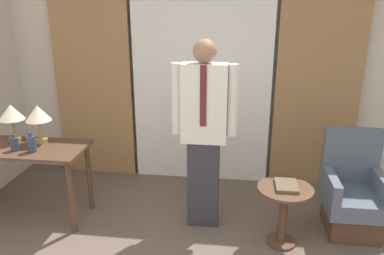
{
  "coord_description": "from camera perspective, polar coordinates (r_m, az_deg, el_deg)",
  "views": [
    {
      "loc": [
        0.43,
        -1.3,
        2.08
      ],
      "look_at": [
        0.04,
        1.78,
        1.04
      ],
      "focal_mm": 35.0,
      "sensor_mm": 36.0,
      "label": 1
    }
  ],
  "objects": [
    {
      "name": "wall_back",
      "position": [
        4.46,
        1.64,
        9.08
      ],
      "size": [
        10.0,
        0.06,
        2.7
      ],
      "color": "beige",
      "rests_on": "ground_plane"
    },
    {
      "name": "table_lamp_left",
      "position": [
        4.08,
        -25.83,
        1.88
      ],
      "size": [
        0.25,
        0.25,
        0.38
      ],
      "color": "#9E7F47",
      "rests_on": "desk"
    },
    {
      "name": "bottle_near_edge",
      "position": [
        3.77,
        -23.28,
        -2.29
      ],
      "size": [
        0.08,
        0.08,
        0.19
      ],
      "color": "#2D3851",
      "rests_on": "desk"
    },
    {
      "name": "curtain_sheer_center",
      "position": [
        4.34,
        1.46,
        8.02
      ],
      "size": [
        1.6,
        0.06,
        2.58
      ],
      "color": "white",
      "rests_on": "ground_plane"
    },
    {
      "name": "desk",
      "position": [
        4.02,
        -24.4,
        -4.16
      ],
      "size": [
        1.25,
        0.56,
        0.76
      ],
      "color": "#4C3323",
      "rests_on": "ground_plane"
    },
    {
      "name": "armchair",
      "position": [
        3.9,
        23.19,
        -9.62
      ],
      "size": [
        0.53,
        0.59,
        0.95
      ],
      "color": "#4C3323",
      "rests_on": "ground_plane"
    },
    {
      "name": "curtain_drape_right",
      "position": [
        4.41,
        18.72,
        7.21
      ],
      "size": [
        0.93,
        0.06,
        2.58
      ],
      "color": "#997047",
      "rests_on": "ground_plane"
    },
    {
      "name": "table_lamp_right",
      "position": [
        3.93,
        -22.4,
        1.78
      ],
      "size": [
        0.25,
        0.25,
        0.38
      ],
      "color": "#9E7F47",
      "rests_on": "desk"
    },
    {
      "name": "person",
      "position": [
        3.42,
        1.83,
        -0.18
      ],
      "size": [
        0.59,
        0.21,
        1.79
      ],
      "color": "#2D2D33",
      "rests_on": "ground_plane"
    },
    {
      "name": "bottle_by_lamp",
      "position": [
        3.88,
        -25.46,
        -2.25
      ],
      "size": [
        0.08,
        0.08,
        0.16
      ],
      "color": "#2D3851",
      "rests_on": "desk"
    },
    {
      "name": "side_table",
      "position": [
        3.46,
        13.81,
        -11.55
      ],
      "size": [
        0.48,
        0.48,
        0.56
      ],
      "color": "#4C3323",
      "rests_on": "ground_plane"
    },
    {
      "name": "curtain_drape_left",
      "position": [
        4.66,
        -14.89,
        8.12
      ],
      "size": [
        0.93,
        0.06,
        2.58
      ],
      "color": "#997047",
      "rests_on": "ground_plane"
    },
    {
      "name": "book",
      "position": [
        3.38,
        14.19,
        -8.57
      ],
      "size": [
        0.19,
        0.26,
        0.03
      ],
      "color": "brown",
      "rests_on": "side_table"
    }
  ]
}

